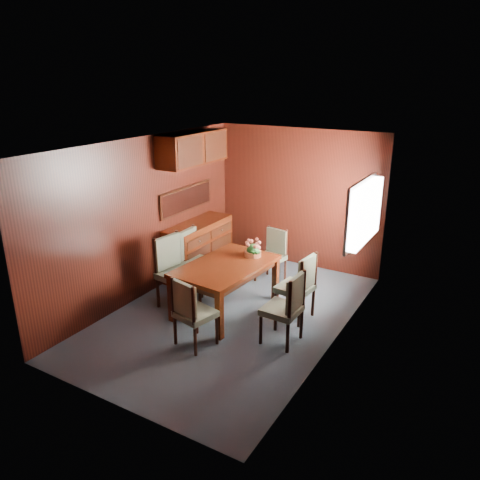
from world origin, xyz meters
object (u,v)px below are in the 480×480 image
Objects in this scene: chair_left_near at (174,267)px; chair_right_near at (287,305)px; chair_head at (191,310)px; flower_centerpiece at (253,248)px; sideboard at (199,248)px; dining_table at (226,271)px.

chair_left_near is 1.11× the size of chair_right_near.
chair_head is 3.48× the size of flower_centerpiece.
chair_right_near is (2.23, -1.27, 0.08)m from sideboard.
chair_head reaches higher than sideboard.
chair_left_near reaches higher than chair_right_near.
chair_left_near is 1.18m from flower_centerpiece.
sideboard is 1.46× the size of chair_right_near.
chair_right_near is 1.04× the size of chair_head.
dining_table is 5.98× the size of flower_centerpiece.
dining_table is 0.55m from flower_centerpiece.
dining_table is at bearing 73.41° from chair_right_near.
sideboard is 1.20m from chair_left_near.
flower_centerpiece is at bearing 50.22° from chair_right_near.
dining_table is 1.19m from chair_right_near.
chair_head is (0.88, -0.81, -0.08)m from chair_left_near.
chair_head is at bearing 126.23° from chair_right_near.
chair_left_near is at bearing -157.19° from dining_table.
chair_right_near is 1.19m from chair_head.
chair_head is at bearing -91.17° from flower_centerpiece.
sideboard is at bearing 161.45° from flower_centerpiece.
sideboard is 0.89× the size of dining_table.
flower_centerpiece is at bearing 101.79° from chair_head.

